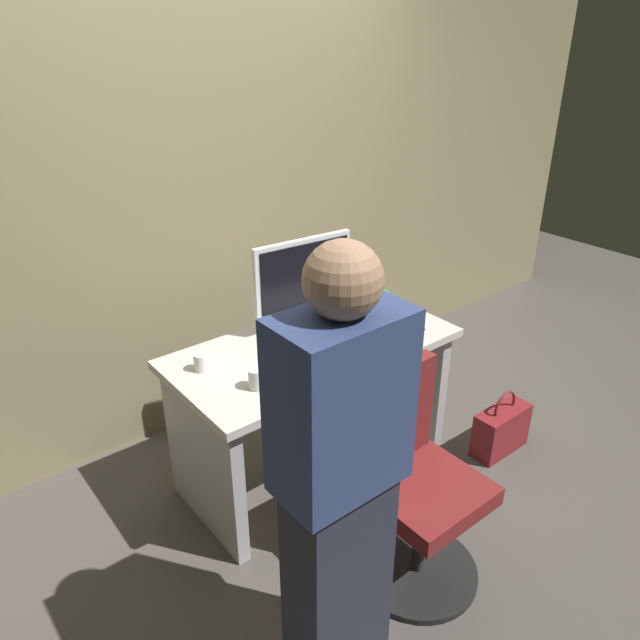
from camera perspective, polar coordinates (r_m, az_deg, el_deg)
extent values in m
plane|color=#4C4742|center=(3.32, -0.56, -13.66)|extent=(9.00, 9.00, 0.00)
cube|color=#8C7F5B|center=(3.33, -10.19, 14.91)|extent=(6.40, 0.10, 3.00)
cube|color=beige|center=(2.91, -0.62, -2.66)|extent=(1.38, 0.70, 0.04)
cube|color=#B2B2B7|center=(2.84, -10.88, -13.09)|extent=(0.06, 0.62, 0.71)
cube|color=#B2B2B7|center=(3.47, 7.65, -4.85)|extent=(0.06, 0.62, 0.71)
cylinder|color=black|center=(2.85, 9.05, -22.23)|extent=(0.52, 0.52, 0.03)
cylinder|color=black|center=(2.70, 9.38, -19.27)|extent=(0.05, 0.05, 0.39)
cube|color=maroon|center=(2.54, 9.78, -15.55)|extent=(0.44, 0.44, 0.08)
cube|color=maroon|center=(2.47, 6.96, -8.86)|extent=(0.40, 0.06, 0.44)
cube|color=#262838|center=(2.25, 1.66, -23.10)|extent=(0.34, 0.20, 0.85)
cube|color=navy|center=(1.77, 1.96, -7.91)|extent=(0.40, 0.24, 0.58)
sphere|color=#A57A5B|center=(1.59, 2.18, 3.77)|extent=(0.22, 0.22, 0.22)
cube|color=silver|center=(3.09, -1.55, -0.26)|extent=(0.21, 0.16, 0.02)
cube|color=silver|center=(3.07, -1.56, 0.54)|extent=(0.04, 0.03, 0.08)
cube|color=silver|center=(2.98, -1.61, 4.35)|extent=(0.54, 0.07, 0.36)
cube|color=black|center=(2.97, -1.39, 4.26)|extent=(0.50, 0.05, 0.32)
cube|color=white|center=(2.84, 0.41, -2.75)|extent=(0.43, 0.15, 0.02)
ellipsoid|color=white|center=(3.02, 5.13, -0.85)|extent=(0.06, 0.10, 0.03)
cylinder|color=silver|center=(2.56, -5.97, -5.50)|extent=(0.07, 0.07, 0.09)
cylinder|color=white|center=(2.73, -11.13, -3.91)|extent=(0.07, 0.07, 0.08)
cube|color=#3359A5|center=(3.31, 4.89, 1.59)|extent=(0.20, 0.16, 0.02)
cube|color=white|center=(3.30, 4.73, 2.11)|extent=(0.21, 0.18, 0.04)
cube|color=#338C59|center=(3.29, 4.70, 2.59)|extent=(0.19, 0.17, 0.02)
cube|color=red|center=(3.28, 4.54, 3.02)|extent=(0.18, 0.15, 0.03)
cube|color=black|center=(3.09, 8.48, -0.62)|extent=(0.07, 0.14, 0.01)
cube|color=maroon|center=(3.50, 16.68, -9.90)|extent=(0.34, 0.14, 0.26)
torus|color=maroon|center=(3.41, 17.03, -7.73)|extent=(0.18, 0.02, 0.18)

